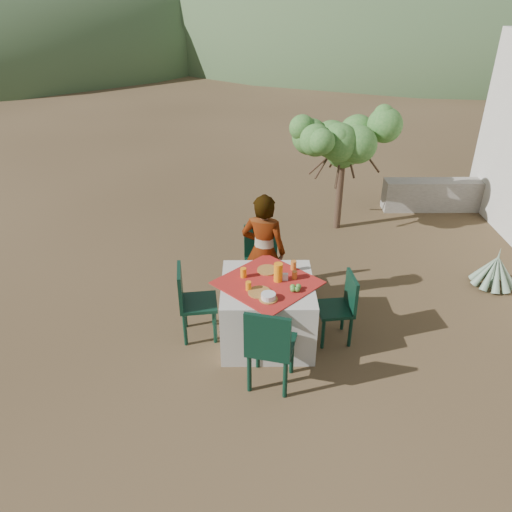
{
  "coord_description": "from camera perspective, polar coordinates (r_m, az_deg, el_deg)",
  "views": [
    {
      "loc": [
        -0.06,
        -4.9,
        3.69
      ],
      "look_at": [
        -0.02,
        0.13,
        0.87
      ],
      "focal_mm": 35.0,
      "sensor_mm": 36.0,
      "label": 1
    }
  ],
  "objects": [
    {
      "name": "glass_near",
      "position": [
        5.33,
        -0.87,
        -3.43
      ],
      "size": [
        0.06,
        0.06,
        0.1
      ],
      "primitive_type": "cylinder",
      "color": "orange",
      "rests_on": "table"
    },
    {
      "name": "bowl_plate",
      "position": [
        5.2,
        1.42,
        -4.92
      ],
      "size": [
        0.2,
        0.2,
        0.01
      ],
      "primitive_type": "cylinder",
      "color": "#935D27",
      "rests_on": "table"
    },
    {
      "name": "table",
      "position": [
        5.7,
        1.29,
        -6.27
      ],
      "size": [
        1.3,
        1.3,
        0.76
      ],
      "color": "beige",
      "rests_on": "ground"
    },
    {
      "name": "chair_near",
      "position": [
        4.96,
        1.57,
        -10.15
      ],
      "size": [
        0.55,
        0.55,
        0.98
      ],
      "rotation": [
        0.0,
        0.0,
        2.89
      ],
      "color": "black",
      "rests_on": "ground"
    },
    {
      "name": "agave",
      "position": [
        7.48,
        25.62,
        -1.57
      ],
      "size": [
        0.61,
        0.6,
        0.64
      ],
      "rotation": [
        0.0,
        0.0,
        0.09
      ],
      "color": "gray",
      "rests_on": "ground"
    },
    {
      "name": "plate_far",
      "position": [
        5.69,
        1.33,
        -1.61
      ],
      "size": [
        0.24,
        0.24,
        0.01
      ],
      "primitive_type": "cylinder",
      "color": "#935D27",
      "rests_on": "table"
    },
    {
      "name": "hill_near_right",
      "position": [
        42.8,
        17.34,
        23.17
      ],
      "size": [
        48.0,
        48.0,
        20.0
      ],
      "primitive_type": "ellipsoid",
      "color": "#364A29",
      "rests_on": "ground"
    },
    {
      "name": "stone_wall",
      "position": [
        9.7,
        21.91,
        6.49
      ],
      "size": [
        2.6,
        0.35,
        0.55
      ],
      "primitive_type": "cube",
      "color": "gray",
      "rests_on": "ground"
    },
    {
      "name": "person",
      "position": [
        6.1,
        0.87,
        0.48
      ],
      "size": [
        0.63,
        0.49,
        1.51
      ],
      "primitive_type": "imported",
      "rotation": [
        0.0,
        0.0,
        2.88
      ],
      "color": "#8C6651",
      "rests_on": "ground"
    },
    {
      "name": "jar_right",
      "position": [
        5.71,
        4.31,
        -1.06
      ],
      "size": [
        0.07,
        0.07,
        0.11
      ],
      "primitive_type": "cylinder",
      "color": "#C56922",
      "rests_on": "table"
    },
    {
      "name": "chair_right",
      "position": [
        5.72,
        9.71,
        -5.53
      ],
      "size": [
        0.43,
        0.43,
        0.84
      ],
      "rotation": [
        0.0,
        0.0,
        4.82
      ],
      "color": "black",
      "rests_on": "ground"
    },
    {
      "name": "chair_far",
      "position": [
        6.45,
        0.69,
        -0.13
      ],
      "size": [
        0.49,
        0.49,
        0.94
      ],
      "rotation": [
        0.0,
        0.0,
        0.14
      ],
      "color": "black",
      "rests_on": "ground"
    },
    {
      "name": "shrub_tree",
      "position": [
        8.1,
        10.3,
        12.32
      ],
      "size": [
        1.5,
        1.47,
        1.76
      ],
      "color": "#4C3726",
      "rests_on": "ground"
    },
    {
      "name": "jar_left",
      "position": [
        5.54,
        4.43,
        -2.18
      ],
      "size": [
        0.06,
        0.06,
        0.09
      ],
      "primitive_type": "cylinder",
      "color": "#C56922",
      "rests_on": "table"
    },
    {
      "name": "napkin_holder",
      "position": [
        5.51,
        3.34,
        -2.4
      ],
      "size": [
        0.07,
        0.04,
        0.08
      ],
      "primitive_type": "cube",
      "rotation": [
        0.0,
        0.0,
        -0.05
      ],
      "color": "silver",
      "rests_on": "table"
    },
    {
      "name": "juice_pitcher",
      "position": [
        5.46,
        2.56,
        -1.87
      ],
      "size": [
        0.1,
        0.1,
        0.22
      ],
      "primitive_type": "cylinder",
      "color": "orange",
      "rests_on": "table"
    },
    {
      "name": "fruit_cluster",
      "position": [
        5.34,
        4.52,
        -3.67
      ],
      "size": [
        0.12,
        0.11,
        0.06
      ],
      "color": "#4C8931",
      "rests_on": "table"
    },
    {
      "name": "white_bowl",
      "position": [
        5.18,
        1.42,
        -4.61
      ],
      "size": [
        0.15,
        0.15,
        0.06
      ],
      "primitive_type": "cylinder",
      "color": "silver",
      "rests_on": "bowl_plate"
    },
    {
      "name": "plate_near",
      "position": [
        5.3,
        0.41,
        -4.17
      ],
      "size": [
        0.25,
        0.25,
        0.01
      ],
      "primitive_type": "cylinder",
      "color": "#935D27",
      "rests_on": "table"
    },
    {
      "name": "hill_far_center",
      "position": [
        57.16,
        -4.89,
        25.5
      ],
      "size": [
        60.0,
        60.0,
        24.0
      ],
      "primitive_type": "ellipsoid",
      "color": "gray",
      "rests_on": "ground"
    },
    {
      "name": "ground",
      "position": [
        6.14,
        0.21,
        -7.69
      ],
      "size": [
        160.0,
        160.0,
        0.0
      ],
      "primitive_type": "plane",
      "color": "#392B1A",
      "rests_on": "ground"
    },
    {
      "name": "chair_left",
      "position": [
        5.71,
        -7.41,
        -4.94
      ],
      "size": [
        0.47,
        0.47,
        0.9
      ],
      "rotation": [
        0.0,
        0.0,
        1.69
      ],
      "color": "black",
      "rests_on": "ground"
    },
    {
      "name": "glass_far",
      "position": [
        5.55,
        -1.45,
        -1.91
      ],
      "size": [
        0.07,
        0.07,
        0.11
      ],
      "primitive_type": "cylinder",
      "color": "orange",
      "rests_on": "table"
    }
  ]
}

